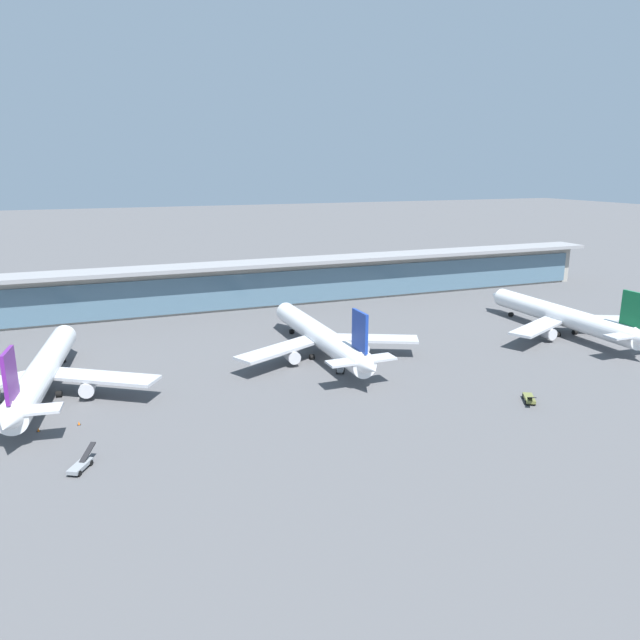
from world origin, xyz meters
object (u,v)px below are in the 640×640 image
(service_truck_near_nose_grey, at_px, (341,369))
(service_truck_under_wing_grey, at_px, (81,465))
(airliner_left_stand, at_px, (42,372))
(airliner_centre_stand, at_px, (321,336))
(service_truck_by_tail_olive, at_px, (529,398))
(safety_cone_bravo, at_px, (38,430))
(airliner_right_stand, at_px, (564,316))
(safety_cone_echo, at_px, (79,423))

(service_truck_near_nose_grey, distance_m, service_truck_under_wing_grey, 60.89)
(airliner_left_stand, bearing_deg, service_truck_under_wing_grey, -78.98)
(airliner_left_stand, xyz_separation_m, airliner_centre_stand, (62.11, 3.48, 0.00))
(service_truck_under_wing_grey, relative_size, service_truck_by_tail_olive, 1.00)
(airliner_centre_stand, distance_m, service_truck_under_wing_grey, 67.71)
(airliner_centre_stand, relative_size, service_truck_under_wing_grey, 9.30)
(service_truck_under_wing_grey, bearing_deg, safety_cone_bravo, 112.07)
(airliner_left_stand, distance_m, airliner_right_stand, 132.20)
(safety_cone_bravo, bearing_deg, airliner_right_stand, 6.61)
(airliner_centre_stand, distance_m, service_truck_by_tail_olive, 50.95)
(airliner_centre_stand, height_order, airliner_right_stand, same)
(airliner_centre_stand, xyz_separation_m, safety_cone_echo, (-55.56, -21.30, -4.82))
(service_truck_under_wing_grey, bearing_deg, airliner_right_stand, 14.63)
(airliner_centre_stand, height_order, service_truck_near_nose_grey, airliner_centre_stand)
(airliner_right_stand, height_order, safety_cone_echo, airliner_right_stand)
(airliner_right_stand, xyz_separation_m, safety_cone_bravo, (-132.30, -15.32, -4.82))
(safety_cone_echo, bearing_deg, airliner_right_stand, 6.82)
(service_truck_by_tail_olive, distance_m, safety_cone_bravo, 92.39)
(safety_cone_bravo, bearing_deg, airliner_centre_stand, 19.14)
(safety_cone_echo, bearing_deg, airliner_centre_stand, 20.97)
(airliner_left_stand, xyz_separation_m, service_truck_by_tail_olive, (89.86, -39.03, -4.33))
(airliner_right_stand, height_order, service_truck_by_tail_olive, airliner_right_stand)
(service_truck_near_nose_grey, bearing_deg, service_truck_under_wing_grey, -154.53)
(service_truck_under_wing_grey, height_order, safety_cone_bravo, service_truck_under_wing_grey)
(service_truck_under_wing_grey, bearing_deg, airliner_left_stand, 101.02)
(service_truck_by_tail_olive, distance_m, safety_cone_echo, 85.97)
(service_truck_near_nose_grey, bearing_deg, airliner_centre_stand, 88.98)
(airliner_left_stand, height_order, service_truck_under_wing_grey, airliner_left_stand)
(airliner_left_stand, distance_m, service_truck_near_nose_grey, 62.72)
(service_truck_by_tail_olive, relative_size, safety_cone_bravo, 9.36)
(service_truck_under_wing_grey, bearing_deg, service_truck_by_tail_olive, -2.44)
(service_truck_near_nose_grey, height_order, service_truck_by_tail_olive, service_truck_by_tail_olive)
(service_truck_under_wing_grey, relative_size, safety_cone_bravo, 9.39)
(airliner_centre_stand, xyz_separation_m, service_truck_by_tail_olive, (27.75, -42.50, -4.33))
(airliner_right_stand, xyz_separation_m, service_truck_by_tail_olive, (-42.31, -36.23, -4.33))
(airliner_centre_stand, relative_size, service_truck_by_tail_olive, 9.33)
(service_truck_near_nose_grey, height_order, service_truck_under_wing_grey, service_truck_under_wing_grey)
(airliner_centre_stand, relative_size, safety_cone_bravo, 87.32)
(airliner_left_stand, distance_m, safety_cone_bravo, 18.75)
(airliner_right_stand, bearing_deg, service_truck_by_tail_olive, -139.42)
(airliner_right_stand, bearing_deg, safety_cone_echo, -173.18)
(service_truck_near_nose_grey, height_order, safety_cone_echo, service_truck_near_nose_grey)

